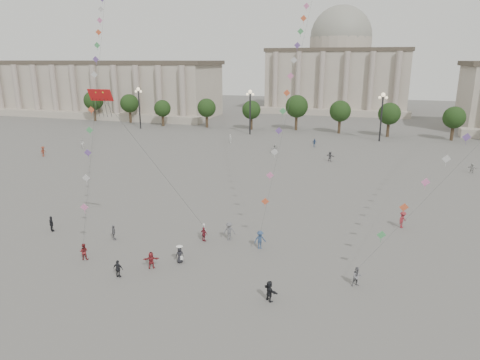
% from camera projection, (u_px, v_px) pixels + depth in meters
% --- Properties ---
extents(ground, '(360.00, 360.00, 0.00)m').
position_uv_depth(ground, '(186.00, 280.00, 35.25)').
color(ground, '#53514E').
rests_on(ground, ground).
extents(hall_west, '(84.00, 26.22, 17.20)m').
position_uv_depth(hall_west, '(96.00, 88.00, 140.89)').
color(hall_west, '#A89B8D').
rests_on(hall_west, ground).
extents(hall_central, '(48.30, 34.30, 35.50)m').
position_uv_depth(hall_central, '(338.00, 69.00, 149.91)').
color(hall_central, '#A89B8D').
rests_on(hall_central, ground).
extents(tree_row, '(137.12, 5.12, 8.00)m').
position_uv_depth(tree_row, '(317.00, 111.00, 105.33)').
color(tree_row, '#332819').
rests_on(tree_row, ground).
extents(lamp_post_far_west, '(2.00, 0.90, 10.65)m').
position_uv_depth(lamp_post_far_west, '(139.00, 100.00, 110.54)').
color(lamp_post_far_west, '#262628').
rests_on(lamp_post_far_west, ground).
extents(lamp_post_mid_west, '(2.00, 0.90, 10.65)m').
position_uv_depth(lamp_post_mid_west, '(250.00, 104.00, 101.82)').
color(lamp_post_mid_west, '#262628').
rests_on(lamp_post_mid_west, ground).
extents(lamp_post_mid_east, '(2.00, 0.90, 10.65)m').
position_uv_depth(lamp_post_mid_east, '(382.00, 108.00, 93.10)').
color(lamp_post_mid_east, '#262628').
rests_on(lamp_post_mid_east, ground).
extents(person_crowd_0, '(1.09, 0.91, 1.74)m').
position_uv_depth(person_crowd_0, '(314.00, 143.00, 88.70)').
color(person_crowd_0, '#37507C').
rests_on(person_crowd_0, ground).
extents(person_crowd_1, '(1.17, 1.08, 1.93)m').
position_uv_depth(person_crowd_1, '(82.00, 143.00, 87.66)').
color(person_crowd_1, silver).
rests_on(person_crowd_1, ground).
extents(person_crowd_2, '(0.78, 1.28, 1.93)m').
position_uv_depth(person_crowd_2, '(43.00, 151.00, 79.97)').
color(person_crowd_2, brown).
rests_on(person_crowd_2, ground).
extents(person_crowd_3, '(1.48, 1.34, 1.64)m').
position_uv_depth(person_crowd_3, '(269.00, 291.00, 32.06)').
color(person_crowd_3, black).
rests_on(person_crowd_3, ground).
extents(person_crowd_4, '(1.49, 1.74, 1.89)m').
position_uv_depth(person_crowd_4, '(275.00, 149.00, 82.51)').
color(person_crowd_4, '#B4B4B0').
rests_on(person_crowd_4, ground).
extents(person_crowd_6, '(1.36, 0.98, 1.90)m').
position_uv_depth(person_crowd_6, '(229.00, 231.00, 42.93)').
color(person_crowd_6, '#5C5C60').
rests_on(person_crowd_6, ground).
extents(person_crowd_7, '(1.56, 1.00, 1.61)m').
position_uv_depth(person_crowd_7, '(472.00, 168.00, 68.33)').
color(person_crowd_7, '#B2B1AE').
rests_on(person_crowd_7, ground).
extents(person_crowd_8, '(1.20, 1.38, 1.85)m').
position_uv_depth(person_crowd_8, '(403.00, 220.00, 46.03)').
color(person_crowd_8, maroon).
rests_on(person_crowd_8, ground).
extents(person_crowd_10, '(0.71, 0.80, 1.86)m').
position_uv_depth(person_crowd_10, '(231.00, 139.00, 93.09)').
color(person_crowd_10, silver).
rests_on(person_crowd_10, ground).
extents(person_crowd_12, '(1.70, 1.24, 1.78)m').
position_uv_depth(person_crowd_12, '(330.00, 156.00, 76.28)').
color(person_crowd_12, '#59585D').
rests_on(person_crowd_12, ground).
extents(person_crowd_13, '(0.74, 0.67, 1.69)m').
position_uv_depth(person_crowd_13, '(204.00, 231.00, 43.16)').
color(person_crowd_13, silver).
rests_on(person_crowd_13, ground).
extents(tourist_0, '(0.95, 0.61, 1.51)m').
position_uv_depth(tourist_0, '(204.00, 234.00, 42.64)').
color(tourist_0, maroon).
rests_on(tourist_0, ground).
extents(tourist_1, '(1.06, 0.85, 1.68)m').
position_uv_depth(tourist_1, '(52.00, 224.00, 45.08)').
color(tourist_1, black).
rests_on(tourist_1, ground).
extents(tourist_2, '(1.46, 1.02, 1.52)m').
position_uv_depth(tourist_2, '(151.00, 260.00, 37.13)').
color(tourist_2, maroon).
rests_on(tourist_2, ground).
extents(tourist_3, '(0.86, 0.97, 1.57)m').
position_uv_depth(tourist_3, '(114.00, 233.00, 42.98)').
color(tourist_3, slate).
rests_on(tourist_3, ground).
extents(tourist_4, '(0.90, 0.38, 1.54)m').
position_uv_depth(tourist_4, '(118.00, 269.00, 35.57)').
color(tourist_4, black).
rests_on(tourist_4, ground).
extents(kite_flyer_0, '(0.91, 0.81, 1.55)m').
position_uv_depth(kite_flyer_0, '(84.00, 252.00, 38.74)').
color(kite_flyer_0, maroon).
rests_on(kite_flyer_0, ground).
extents(kite_flyer_1, '(1.35, 1.23, 1.82)m').
position_uv_depth(kite_flyer_1, '(260.00, 240.00, 40.96)').
color(kite_flyer_1, navy).
rests_on(kite_flyer_1, ground).
extents(kite_flyer_2, '(0.99, 0.93, 1.62)m').
position_uv_depth(kite_flyer_2, '(357.00, 277.00, 34.20)').
color(kite_flyer_2, slate).
rests_on(kite_flyer_2, ground).
extents(hat_person, '(0.85, 0.82, 1.69)m').
position_uv_depth(hat_person, '(180.00, 254.00, 38.14)').
color(hat_person, black).
rests_on(hat_person, ground).
extents(dragon_kite, '(4.74, 2.71, 15.67)m').
position_uv_depth(dragon_kite, '(102.00, 104.00, 36.82)').
color(dragon_kite, red).
rests_on(dragon_kite, ground).
extents(kite_train_west, '(26.54, 49.15, 71.49)m').
position_uv_depth(kite_train_west, '(102.00, 5.00, 60.41)').
color(kite_train_west, '#3F3F3F').
rests_on(kite_train_west, ground).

